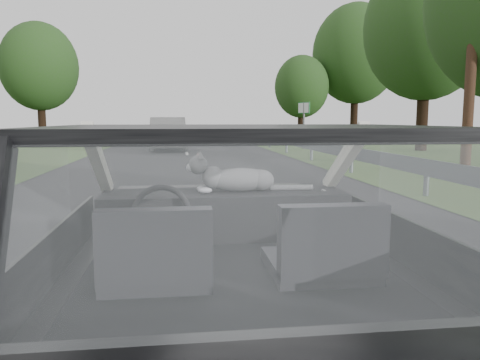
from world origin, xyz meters
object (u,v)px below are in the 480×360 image
object	(u,v)px
subject_car	(235,260)
other_car	(168,134)
cat	(239,178)
highway_sign	(304,126)
utility_pole	(474,15)

from	to	relation	value
subject_car	other_car	distance (m)	20.86
subject_car	cat	size ratio (longest dim) A/B	6.64
cat	highway_sign	world-z (taller)	highway_sign
highway_sign	utility_pole	bearing A→B (deg)	-103.57
highway_sign	utility_pole	size ratio (longest dim) A/B	0.28
subject_car	utility_pole	bearing A→B (deg)	51.64
highway_sign	other_car	bearing A→B (deg)	156.55
subject_car	highway_sign	size ratio (longest dim) A/B	1.71
subject_car	cat	xyz separation A→B (m)	(0.10, 0.63, 0.36)
cat	other_car	xyz separation A→B (m)	(-0.97, 20.22, -0.29)
cat	utility_pole	bearing A→B (deg)	46.02
cat	utility_pole	world-z (taller)	utility_pole
cat	utility_pole	xyz separation A→B (m)	(7.22, 8.62, 3.06)
subject_car	utility_pole	size ratio (longest dim) A/B	0.48
other_car	utility_pole	world-z (taller)	utility_pole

